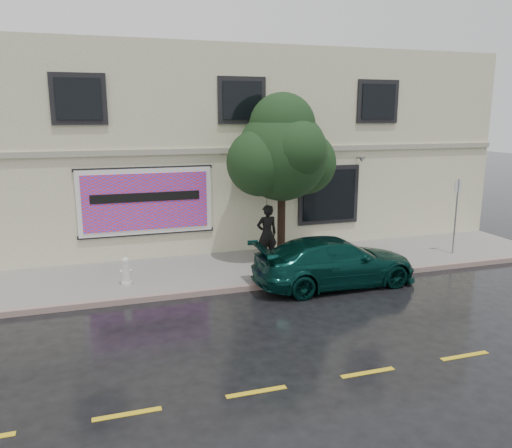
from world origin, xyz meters
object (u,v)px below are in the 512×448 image
object	(u,v)px
car	(335,262)
street_tree	(282,155)
pedestrian	(267,234)
fire_hydrant	(126,271)

from	to	relation	value
car	street_tree	bearing A→B (deg)	13.22
pedestrian	street_tree	size ratio (longest dim) A/B	0.39
car	street_tree	distance (m)	3.86
car	street_tree	size ratio (longest dim) A/B	0.98
street_tree	fire_hydrant	distance (m)	5.93
car	street_tree	world-z (taller)	street_tree
car	fire_hydrant	distance (m)	5.84
car	street_tree	xyz separation A→B (m)	(-0.67, 2.57, 2.81)
car	fire_hydrant	xyz separation A→B (m)	(-5.67, 1.41, -0.16)
car	pedestrian	xyz separation A→B (m)	(-1.29, 2.20, 0.40)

